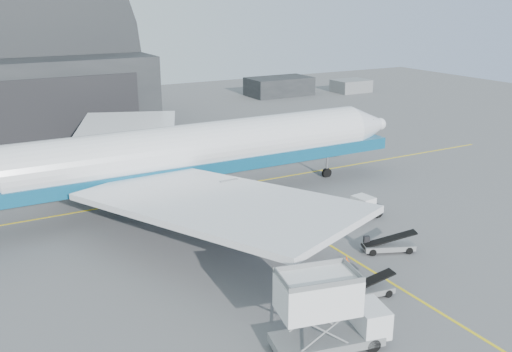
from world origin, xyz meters
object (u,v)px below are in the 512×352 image
catering_truck (326,312)px  pushback_tug (359,210)px  belt_loader_a (365,290)px  belt_loader_b (388,245)px  airliner (181,154)px

catering_truck → pushback_tug: 23.07m
belt_loader_a → belt_loader_b: belt_loader_b is taller
belt_loader_a → belt_loader_b: bearing=45.1°
airliner → pushback_tug: 19.12m
airliner → catering_truck: (-2.25, -28.99, -2.88)m
belt_loader_a → belt_loader_b: size_ratio=0.98×
catering_truck → belt_loader_a: (6.30, 3.83, -2.01)m
pushback_tug → catering_truck: bearing=-141.0°
catering_truck → belt_loader_a: size_ratio=1.67×
pushback_tug → belt_loader_b: 8.08m
pushback_tug → belt_loader_a: (-9.70, -12.70, -0.26)m
airliner → belt_loader_a: (4.04, -25.16, -4.89)m
pushback_tug → belt_loader_b: size_ratio=1.02×
catering_truck → belt_loader_b: size_ratio=1.63×
pushback_tug → belt_loader_b: (-2.92, -7.53, -0.24)m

